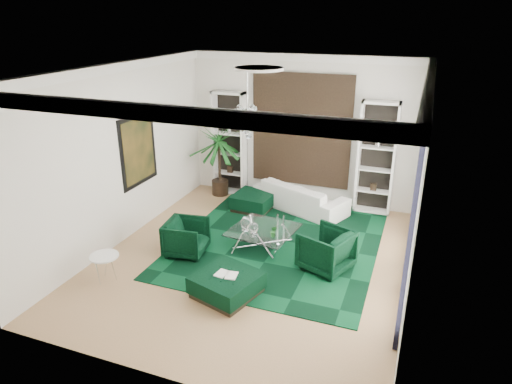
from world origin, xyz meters
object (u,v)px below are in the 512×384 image
at_px(sofa, 300,196).
at_px(ottoman_front, 227,285).
at_px(side_table, 106,268).
at_px(palm, 219,151).
at_px(armchair_right, 326,250).
at_px(coffee_table, 263,238).
at_px(ottoman_side, 253,202).
at_px(armchair_left, 186,237).

distance_m(sofa, ottoman_front, 4.17).
bearing_deg(side_table, palm, 88.01).
height_order(sofa, armchair_right, armchair_right).
bearing_deg(sofa, side_table, 83.25).
bearing_deg(coffee_table, ottoman_front, -90.27).
distance_m(armchair_right, ottoman_front, 2.10).
relative_size(sofa, coffee_table, 1.91).
relative_size(ottoman_side, side_table, 1.76).
bearing_deg(side_table, sofa, 60.85).
bearing_deg(coffee_table, side_table, -135.94).
bearing_deg(armchair_left, sofa, -34.91).
xyz_separation_m(sofa, ottoman_side, (-1.12, -0.43, -0.15)).
height_order(armchair_left, ottoman_side, armchair_left).
xyz_separation_m(side_table, palm, (0.16, 4.75, 0.98)).
distance_m(sofa, armchair_right, 2.93).
distance_m(armchair_left, side_table, 1.72).
xyz_separation_m(coffee_table, side_table, (-2.33, -2.25, 0.04)).
bearing_deg(ottoman_front, palm, 116.13).
bearing_deg(palm, coffee_table, -49.15).
xyz_separation_m(sofa, palm, (-2.36, 0.23, 0.88)).
relative_size(ottoman_side, palm, 0.38).
xyz_separation_m(sofa, coffee_table, (-0.20, -2.27, -0.14)).
distance_m(armchair_right, side_table, 4.21).
relative_size(sofa, side_table, 4.53).
relative_size(coffee_table, ottoman_front, 1.25).
bearing_deg(ottoman_side, ottoman_front, -76.24).
relative_size(ottoman_front, palm, 0.41).
bearing_deg(ottoman_front, ottoman_side, 103.76).
bearing_deg(coffee_table, ottoman_side, 116.60).
height_order(armchair_left, ottoman_front, armchair_left).
bearing_deg(armchair_left, armchair_right, -88.94).
relative_size(ottoman_side, ottoman_front, 0.92).
relative_size(armchair_right, palm, 0.37).
height_order(ottoman_side, side_table, side_table).
bearing_deg(ottoman_front, side_table, -171.14).
relative_size(armchair_left, coffee_table, 0.64).
xyz_separation_m(ottoman_side, side_table, (-1.40, -4.09, 0.05)).
xyz_separation_m(ottoman_side, ottoman_front, (0.91, -3.73, -0.01)).
bearing_deg(coffee_table, armchair_right, -14.81).
xyz_separation_m(ottoman_front, side_table, (-2.32, -0.36, 0.05)).
height_order(armchair_left, side_table, armchair_left).
bearing_deg(sofa, ottoman_side, 43.35).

